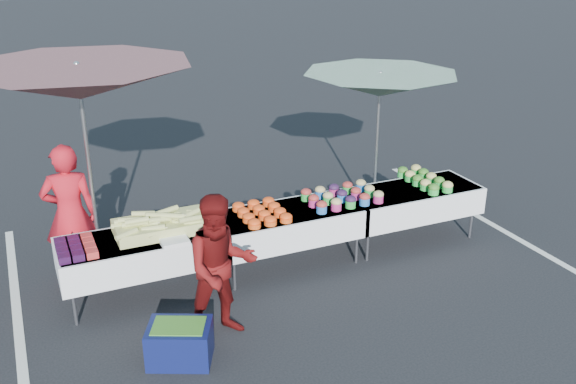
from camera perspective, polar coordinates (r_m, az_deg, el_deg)
name	(u,v)px	position (r m, az deg, el deg)	size (l,w,h in m)	color
ground	(288,265)	(8.19, 0.00, -6.51)	(80.00, 80.00, 0.00)	black
stripe_left	(18,323)	(7.64, -22.89, -10.65)	(0.10, 5.00, 0.00)	silver
stripe_right	(488,222)	(9.80, 17.37, -2.57)	(0.10, 5.00, 0.00)	silver
table_left	(143,250)	(7.45, -12.80, -5.09)	(1.86, 0.81, 0.75)	white
table_center	(288,223)	(7.92, 0.00, -2.80)	(1.86, 0.81, 0.75)	white
table_right	(410,200)	(8.75, 10.82, -0.74)	(1.86, 0.81, 0.75)	white
berry_punnets	(76,248)	(7.23, -18.35, -4.74)	(0.40, 0.54, 0.08)	black
corn_pile	(162,225)	(7.42, -11.17, -2.86)	(1.16, 0.57, 0.26)	#CBD16B
plastic_bags	(174,241)	(7.15, -10.07, -4.32)	(0.30, 0.25, 0.05)	white
carrot_bowls	(262,212)	(7.70, -2.35, -1.80)	(0.55, 0.69, 0.11)	#E35019
potato_cups	(342,195)	(8.14, 4.83, -0.30)	(0.94, 0.58, 0.16)	blue
bean_baskets	(424,179)	(8.87, 12.03, 1.14)	(0.36, 0.86, 0.15)	green
vendor	(70,214)	(7.92, -18.80, -1.90)	(0.63, 0.41, 1.72)	red
customer	(221,267)	(6.54, -5.98, -6.68)	(0.76, 0.59, 1.56)	#580D0D
umbrella_left	(79,84)	(7.46, -18.09, 9.15)	(3.05, 3.05, 2.63)	black
umbrella_right	(380,86)	(8.93, 8.17, 9.33)	(2.56, 2.56, 2.19)	black
storage_bin	(180,342)	(6.50, -9.60, -13.02)	(0.74, 0.66, 0.40)	#0D1444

